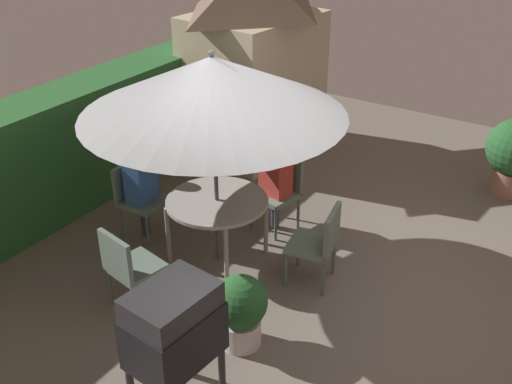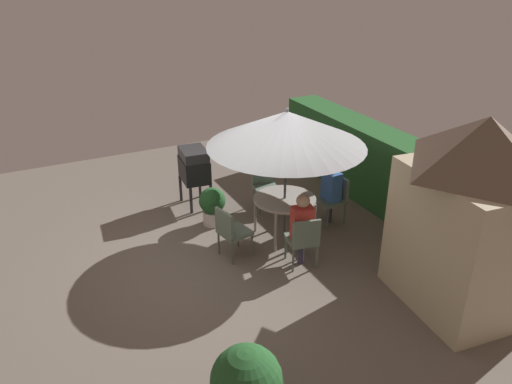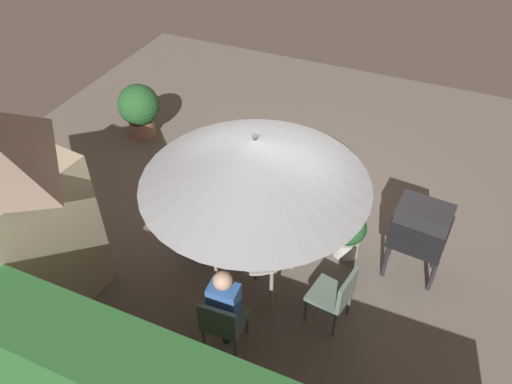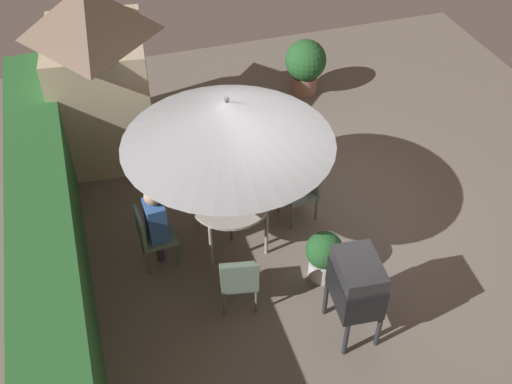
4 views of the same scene
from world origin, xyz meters
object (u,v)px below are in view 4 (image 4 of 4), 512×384
(chair_far_side, at_px, (151,234))
(person_in_blue, at_px, (155,218))
(chair_toward_hedge, at_px, (239,279))
(person_in_red, at_px, (227,157))
(patio_umbrella, at_px, (228,122))
(potted_plant_by_shed, at_px, (324,254))
(garden_shed, at_px, (98,70))
(patio_table, at_px, (231,204))
(bbq_grill, at_px, (357,283))
(chair_near_shed, at_px, (227,167))
(chair_toward_house, at_px, (303,187))
(potted_plant_by_grill, at_px, (305,64))

(chair_far_side, xyz_separation_m, person_in_blue, (0.01, -0.09, 0.26))
(chair_toward_hedge, relative_size, person_in_red, 0.71)
(patio_umbrella, relative_size, person_in_red, 2.13)
(potted_plant_by_shed, height_order, person_in_blue, person_in_blue)
(garden_shed, distance_m, chair_far_side, 2.98)
(garden_shed, bearing_deg, patio_table, -154.31)
(patio_umbrella, xyz_separation_m, bbq_grill, (-1.90, -0.98, -1.18))
(potted_plant_by_shed, relative_size, person_in_blue, 0.58)
(potted_plant_by_shed, bearing_deg, chair_near_shed, 21.11)
(potted_plant_by_shed, bearing_deg, bbq_grill, -179.95)
(chair_toward_hedge, height_order, person_in_blue, person_in_blue)
(chair_toward_house, bearing_deg, chair_toward_hedge, 135.29)
(person_in_blue, bearing_deg, garden_shed, 6.01)
(patio_umbrella, height_order, potted_plant_by_grill, patio_umbrella)
(bbq_grill, relative_size, chair_toward_house, 1.33)
(patio_umbrella, relative_size, chair_near_shed, 2.98)
(person_in_blue, bearing_deg, bbq_grill, -132.40)
(potted_plant_by_shed, bearing_deg, person_in_red, 22.42)
(garden_shed, xyz_separation_m, patio_umbrella, (-2.76, -1.33, 0.59))
(bbq_grill, height_order, potted_plant_by_grill, bbq_grill)
(bbq_grill, distance_m, chair_far_side, 2.79)
(chair_toward_house, bearing_deg, potted_plant_by_grill, -21.30)
(patio_table, height_order, potted_plant_by_grill, potted_plant_by_grill)
(patio_umbrella, relative_size, potted_plant_by_shed, 3.65)
(chair_toward_house, bearing_deg, chair_far_side, 97.21)
(patio_umbrella, distance_m, bbq_grill, 2.44)
(chair_toward_hedge, distance_m, potted_plant_by_grill, 5.22)
(bbq_grill, distance_m, potted_plant_by_shed, 1.00)
(bbq_grill, bearing_deg, patio_umbrella, 27.23)
(chair_near_shed, xyz_separation_m, potted_plant_by_grill, (2.38, -2.16, 0.07))
(patio_umbrella, height_order, person_in_blue, patio_umbrella)
(patio_table, xyz_separation_m, potted_plant_by_grill, (3.37, -2.37, -0.10))
(patio_table, relative_size, person_in_blue, 0.88)
(potted_plant_by_shed, height_order, potted_plant_by_grill, potted_plant_by_grill)
(garden_shed, distance_m, chair_near_shed, 2.52)
(patio_table, distance_m, chair_toward_hedge, 1.20)
(person_in_red, bearing_deg, chair_toward_house, -125.95)
(chair_near_shed, relative_size, person_in_blue, 0.71)
(bbq_grill, height_order, person_in_blue, person_in_blue)
(garden_shed, bearing_deg, bbq_grill, -153.68)
(potted_plant_by_grill, distance_m, person_in_blue, 4.84)
(patio_table, bearing_deg, patio_umbrella, 180.00)
(chair_toward_house, relative_size, person_in_red, 0.71)
(patio_umbrella, distance_m, chair_near_shed, 1.81)
(patio_table, xyz_separation_m, chair_toward_hedge, (-1.16, 0.22, -0.17))
(bbq_grill, xyz_separation_m, person_in_blue, (1.83, 2.00, -0.06))
(chair_far_side, relative_size, potted_plant_by_shed, 1.23)
(garden_shed, height_order, chair_near_shed, garden_shed)
(bbq_grill, xyz_separation_m, chair_near_shed, (2.88, 0.76, -0.33))
(patio_umbrella, distance_m, potted_plant_by_shed, 2.14)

